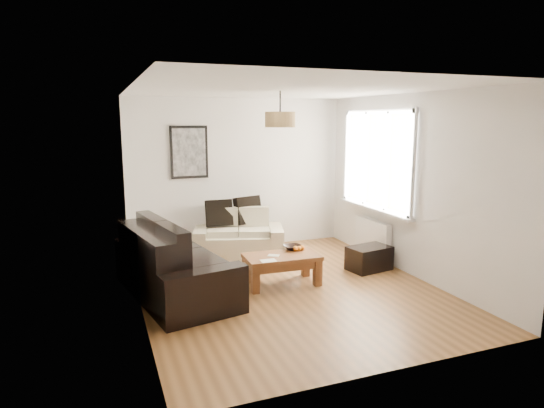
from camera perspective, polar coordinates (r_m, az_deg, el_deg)
name	(u,v)px	position (r m, az deg, el deg)	size (l,w,h in m)	color
floor	(288,288)	(6.33, 1.96, -10.31)	(4.50, 4.50, 0.00)	brown
ceiling	(289,89)	(5.94, 2.12, 13.89)	(3.80, 4.50, 0.00)	white
wall_back	(238,174)	(8.10, -4.16, 3.69)	(3.80, 0.04, 2.60)	silver
wall_front	(392,231)	(4.06, 14.47, -3.23)	(3.80, 0.04, 2.60)	silver
wall_left	(136,202)	(5.55, -16.35, 0.27)	(0.04, 4.50, 2.60)	silver
wall_right	(411,185)	(6.95, 16.64, 2.20)	(0.04, 4.50, 2.60)	silver
window_bay	(378,160)	(7.55, 12.82, 5.26)	(0.14, 1.90, 1.60)	white
radiator	(372,235)	(7.72, 12.22, -3.79)	(0.10, 0.90, 0.52)	white
poster	(189,152)	(7.83, -10.13, 6.27)	(0.62, 0.04, 0.87)	black
pendant_shade	(280,120)	(6.20, 1.00, 10.32)	(0.40, 0.40, 0.20)	tan
loveseat_cream	(239,233)	(7.78, -4.10, -3.61)	(1.46, 0.80, 0.72)	beige
sofa_leather	(175,261)	(6.12, -11.78, -6.86)	(2.06, 1.00, 0.89)	black
coffee_table	(282,269)	(6.43, 1.21, -8.03)	(1.01, 0.55, 0.41)	brown
ottoman	(369,258)	(7.18, 11.82, -6.52)	(0.63, 0.40, 0.36)	black
cushion_left	(219,213)	(7.80, -6.51, -1.12)	(0.44, 0.14, 0.44)	black
cushion_right	(248,210)	(7.94, -2.95, -0.77)	(0.47, 0.14, 0.47)	black
fruit_bowl	(293,247)	(6.62, 2.53, -5.32)	(0.25, 0.25, 0.06)	black
orange_a	(299,248)	(6.54, 3.34, -5.45)	(0.07, 0.07, 0.07)	orange
orange_b	(302,248)	(6.57, 3.71, -5.39)	(0.07, 0.07, 0.07)	orange
orange_c	(295,249)	(6.53, 2.89, -5.47)	(0.07, 0.07, 0.07)	orange
papers	(268,261)	(6.10, -0.45, -6.97)	(0.20, 0.14, 0.01)	white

